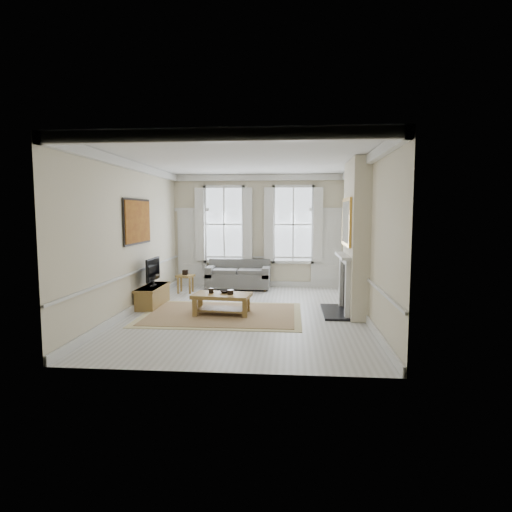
# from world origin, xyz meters

# --- Properties ---
(floor) EXTENTS (7.20, 7.20, 0.00)m
(floor) POSITION_xyz_m (0.00, 0.00, 0.00)
(floor) COLOR #B7B5AD
(floor) RESTS_ON ground
(ceiling) EXTENTS (7.20, 7.20, 0.00)m
(ceiling) POSITION_xyz_m (0.00, 0.00, 3.40)
(ceiling) COLOR white
(ceiling) RESTS_ON back_wall
(back_wall) EXTENTS (5.20, 0.00, 5.20)m
(back_wall) POSITION_xyz_m (0.00, 3.60, 1.70)
(back_wall) COLOR beige
(back_wall) RESTS_ON floor
(left_wall) EXTENTS (0.00, 7.20, 7.20)m
(left_wall) POSITION_xyz_m (-2.60, 0.00, 1.70)
(left_wall) COLOR beige
(left_wall) RESTS_ON floor
(right_wall) EXTENTS (0.00, 7.20, 7.20)m
(right_wall) POSITION_xyz_m (2.60, 0.00, 1.70)
(right_wall) COLOR beige
(right_wall) RESTS_ON floor
(window_left) EXTENTS (1.26, 0.20, 2.20)m
(window_left) POSITION_xyz_m (-1.05, 3.55, 1.90)
(window_left) COLOR #B2BCC6
(window_left) RESTS_ON back_wall
(window_right) EXTENTS (1.26, 0.20, 2.20)m
(window_right) POSITION_xyz_m (1.05, 3.55, 1.90)
(window_right) COLOR #B2BCC6
(window_right) RESTS_ON back_wall
(door_left) EXTENTS (0.90, 0.08, 2.30)m
(door_left) POSITION_xyz_m (-2.05, 3.56, 1.15)
(door_left) COLOR silver
(door_left) RESTS_ON floor
(door_right) EXTENTS (0.90, 0.08, 2.30)m
(door_right) POSITION_xyz_m (2.05, 3.56, 1.15)
(door_right) COLOR silver
(door_right) RESTS_ON floor
(painting) EXTENTS (0.05, 1.66, 1.06)m
(painting) POSITION_xyz_m (-2.56, 0.30, 2.05)
(painting) COLOR #A3651C
(painting) RESTS_ON left_wall
(chimney_breast) EXTENTS (0.35, 1.70, 3.38)m
(chimney_breast) POSITION_xyz_m (2.43, 0.20, 1.70)
(chimney_breast) COLOR beige
(chimney_breast) RESTS_ON floor
(hearth) EXTENTS (0.55, 1.50, 0.05)m
(hearth) POSITION_xyz_m (2.00, 0.20, 0.03)
(hearth) COLOR black
(hearth) RESTS_ON floor
(fireplace) EXTENTS (0.21, 1.45, 1.33)m
(fireplace) POSITION_xyz_m (2.20, 0.20, 0.73)
(fireplace) COLOR silver
(fireplace) RESTS_ON floor
(mirror) EXTENTS (0.06, 1.26, 1.06)m
(mirror) POSITION_xyz_m (2.21, 0.20, 2.05)
(mirror) COLOR gold
(mirror) RESTS_ON chimney_breast
(sofa) EXTENTS (1.85, 0.90, 0.86)m
(sofa) POSITION_xyz_m (-0.56, 3.11, 0.36)
(sofa) COLOR #5F5F5D
(sofa) RESTS_ON floor
(side_table) EXTENTS (0.51, 0.51, 0.51)m
(side_table) POSITION_xyz_m (-1.97, 2.33, 0.40)
(side_table) COLOR brown
(side_table) RESTS_ON floor
(rug) EXTENTS (3.50, 2.60, 0.02)m
(rug) POSITION_xyz_m (-0.52, -0.17, 0.01)
(rug) COLOR olive
(rug) RESTS_ON floor
(coffee_table) EXTENTS (1.32, 0.86, 0.47)m
(coffee_table) POSITION_xyz_m (-0.52, -0.17, 0.39)
(coffee_table) COLOR brown
(coffee_table) RESTS_ON rug
(ceramic_pot_a) EXTENTS (0.11, 0.11, 0.11)m
(ceramic_pot_a) POSITION_xyz_m (-0.77, -0.12, 0.52)
(ceramic_pot_a) COLOR black
(ceramic_pot_a) RESTS_ON coffee_table
(ceramic_pot_b) EXTENTS (0.14, 0.14, 0.10)m
(ceramic_pot_b) POSITION_xyz_m (-0.32, -0.22, 0.52)
(ceramic_pot_b) COLOR black
(ceramic_pot_b) RESTS_ON coffee_table
(bowl) EXTENTS (0.29, 0.29, 0.05)m
(bowl) POSITION_xyz_m (-0.47, -0.07, 0.50)
(bowl) COLOR black
(bowl) RESTS_ON coffee_table
(tv_stand) EXTENTS (0.44, 1.36, 0.49)m
(tv_stand) POSITION_xyz_m (-2.34, 0.59, 0.24)
(tv_stand) COLOR brown
(tv_stand) RESTS_ON floor
(tv) EXTENTS (0.08, 0.90, 0.68)m
(tv) POSITION_xyz_m (-2.32, 0.59, 0.88)
(tv) COLOR black
(tv) RESTS_ON tv_stand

